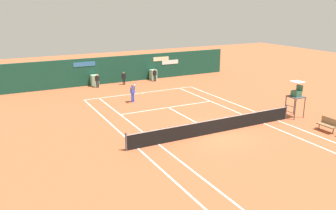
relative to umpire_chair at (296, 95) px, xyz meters
name	(u,v)px	position (x,y,z in m)	size (l,w,h in m)	color
ground_plane	(210,130)	(-6.91, 0.52, -1.67)	(80.00, 80.00, 0.01)	#B25633
tennis_net	(216,125)	(-6.91, -0.06, -1.16)	(12.10, 0.10, 1.07)	#4C4C51
sponsor_back_wall	(121,70)	(-6.89, 16.91, -0.35)	(25.00, 1.02, 2.73)	#144233
umpire_chair	(296,95)	(0.00, 0.00, 0.00)	(1.00, 1.00, 2.62)	#47474C
player_bench	(328,124)	(-0.39, -3.10, -1.16)	(0.54, 1.21, 0.88)	#38383D
player_on_baseline	(133,92)	(-8.78, 9.09, -0.77)	(0.48, 0.77, 1.76)	blue
ball_kid_centre_post	(124,77)	(-7.10, 15.61, -0.92)	(0.43, 0.21, 1.31)	black
ball_kid_left_post	(155,74)	(-3.65, 15.61, -0.91)	(0.44, 0.19, 1.31)	black
ball_kid_right_post	(97,80)	(-9.83, 15.61, -0.90)	(0.45, 0.21, 1.35)	black
tennis_ball_near_service_line	(105,104)	(-11.04, 9.66, -1.64)	(0.07, 0.07, 0.07)	#CCE033
tennis_ball_mid_court	(128,105)	(-9.54, 8.26, -1.64)	(0.07, 0.07, 0.07)	#CCE033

